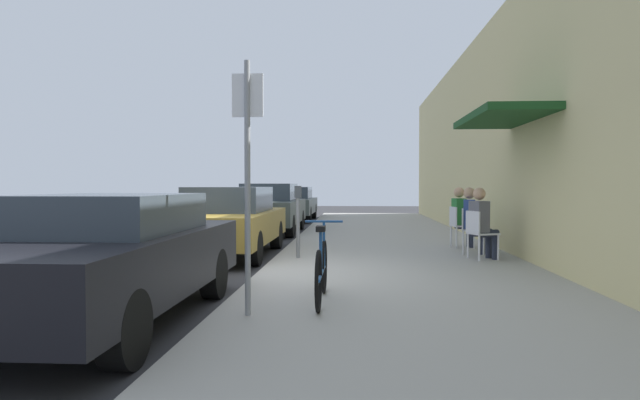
% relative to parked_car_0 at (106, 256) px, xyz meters
% --- Properties ---
extents(ground_plane, '(60.00, 60.00, 0.00)m').
position_rel_parked_car_0_xyz_m(ground_plane, '(1.10, 2.74, -0.72)').
color(ground_plane, '#2D2D30').
extents(sidewalk_slab, '(4.50, 32.00, 0.12)m').
position_rel_parked_car_0_xyz_m(sidewalk_slab, '(3.35, 4.74, -0.66)').
color(sidewalk_slab, '#9E9B93').
rests_on(sidewalk_slab, ground_plane).
extents(building_facade, '(1.40, 32.00, 5.15)m').
position_rel_parked_car_0_xyz_m(building_facade, '(5.74, 4.74, 1.86)').
color(building_facade, beige).
rests_on(building_facade, ground_plane).
extents(parked_car_0, '(1.80, 4.40, 1.36)m').
position_rel_parked_car_0_xyz_m(parked_car_0, '(0.00, 0.00, 0.00)').
color(parked_car_0, black).
rests_on(parked_car_0, ground_plane).
extents(parked_car_1, '(1.80, 4.40, 1.42)m').
position_rel_parked_car_0_xyz_m(parked_car_1, '(0.00, 5.58, 0.01)').
color(parked_car_1, '#A58433').
rests_on(parked_car_1, ground_plane).
extents(parked_car_2, '(1.80, 4.40, 1.50)m').
position_rel_parked_car_0_xyz_m(parked_car_2, '(0.00, 10.97, 0.05)').
color(parked_car_2, '#47514C').
rests_on(parked_car_2, ground_plane).
extents(parked_car_3, '(1.80, 4.40, 1.38)m').
position_rel_parked_car_0_xyz_m(parked_car_3, '(0.00, 16.86, -0.00)').
color(parked_car_3, '#47514C').
rests_on(parked_car_3, ground_plane).
extents(parking_meter, '(0.12, 0.10, 1.32)m').
position_rel_parked_car_0_xyz_m(parking_meter, '(1.55, 4.45, 0.17)').
color(parking_meter, slate).
rests_on(parking_meter, sidewalk_slab).
extents(street_sign, '(0.32, 0.06, 2.60)m').
position_rel_parked_car_0_xyz_m(street_sign, '(1.50, -0.02, 0.92)').
color(street_sign, gray).
rests_on(street_sign, sidewalk_slab).
extents(bicycle_0, '(0.46, 1.71, 0.90)m').
position_rel_parked_car_0_xyz_m(bicycle_0, '(2.22, 0.66, -0.24)').
color(bicycle_0, black).
rests_on(bicycle_0, sidewalk_slab).
extents(cafe_chair_0, '(0.56, 0.56, 0.87)m').
position_rel_parked_car_0_xyz_m(cafe_chair_0, '(4.82, 4.45, -0.09)').
color(cafe_chair_0, silver).
rests_on(cafe_chair_0, sidewalk_slab).
extents(seated_patron_0, '(0.51, 0.47, 1.29)m').
position_rel_parked_car_0_xyz_m(seated_patron_0, '(4.87, 4.47, 0.10)').
color(seated_patron_0, '#232838').
rests_on(seated_patron_0, sidewalk_slab).
extents(cafe_chair_1, '(0.52, 0.52, 0.87)m').
position_rel_parked_car_0_xyz_m(cafe_chair_1, '(4.81, 5.30, -0.09)').
color(cafe_chair_1, silver).
rests_on(cafe_chair_1, sidewalk_slab).
extents(seated_patron_1, '(0.48, 0.42, 1.29)m').
position_rel_parked_car_0_xyz_m(seated_patron_1, '(4.87, 5.29, 0.10)').
color(seated_patron_1, '#232838').
rests_on(seated_patron_1, sidewalk_slab).
extents(cafe_chair_2, '(0.50, 0.50, 0.87)m').
position_rel_parked_car_0_xyz_m(cafe_chair_2, '(4.81, 6.36, -0.09)').
color(cafe_chair_2, silver).
rests_on(cafe_chair_2, sidewalk_slab).
extents(seated_patron_2, '(0.46, 0.40, 1.29)m').
position_rel_parked_car_0_xyz_m(seated_patron_2, '(4.87, 6.37, 0.10)').
color(seated_patron_2, '#232838').
rests_on(seated_patron_2, sidewalk_slab).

